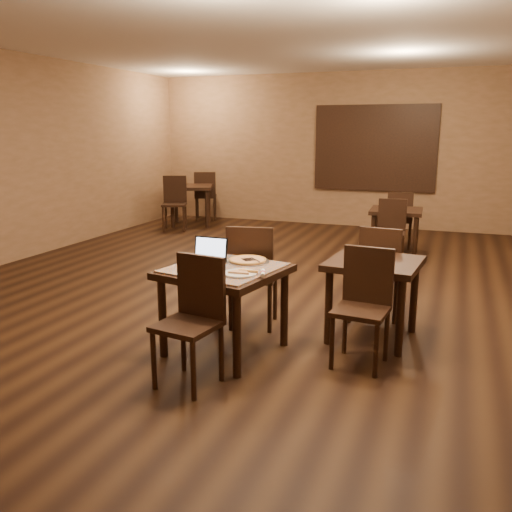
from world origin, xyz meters
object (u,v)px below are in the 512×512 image
at_px(laptop, 208,256).
at_px(other_table_c_chair_near, 364,299).
at_px(other_table_b_chair_far, 205,193).
at_px(other_table_b_chair_near, 175,200).
at_px(pizza_pan, 248,261).
at_px(other_table_c, 374,274).
at_px(other_table_a_chair_far, 400,216).
at_px(tiled_table, 225,279).
at_px(other_table_b, 191,192).
at_px(other_table_a, 396,217).
at_px(other_table_c_chair_far, 381,267).
at_px(other_table_a_chair_near, 391,227).
at_px(chair_main_near, 194,313).
at_px(chair_main_far, 252,271).

distance_m(laptop, other_table_c_chair_near, 1.40).
bearing_deg(other_table_b_chair_far, laptop, 93.46).
bearing_deg(laptop, other_table_b_chair_far, 116.48).
height_order(other_table_b_chair_near, other_table_b_chair_far, same).
xyz_separation_m(pizza_pan, other_table_b_chair_far, (-3.35, 6.09, -0.18)).
bearing_deg(other_table_c, other_table_a_chair_far, 98.15).
xyz_separation_m(tiled_table, other_table_c_chair_near, (1.16, 0.20, -0.11)).
relative_size(laptop, pizza_pan, 0.82).
distance_m(tiled_table, other_table_b, 6.58).
height_order(other_table_a, other_table_c_chair_far, other_table_c_chair_far).
height_order(other_table_c_chair_near, other_table_c_chair_far, same).
bearing_deg(laptop, other_table_b, 119.15).
bearing_deg(other_table_a, tiled_table, -105.18).
xyz_separation_m(other_table_a_chair_near, other_table_a_chair_far, (0.01, 1.08, 0.00)).
xyz_separation_m(other_table_a_chair_far, other_table_c, (0.20, -4.13, 0.10)).
bearing_deg(pizza_pan, tiled_table, -116.57).
bearing_deg(laptop, other_table_b_chair_near, 122.29).
relative_size(other_table_a_chair_near, other_table_c_chair_far, 0.96).
bearing_deg(other_table_b, other_table_b_chair_far, 64.21).
relative_size(chair_main_near, pizza_pan, 2.52).
height_order(laptop, other_table_c_chair_near, laptop).
xyz_separation_m(other_table_a_chair_near, other_table_c, (0.21, -3.05, 0.10)).
xyz_separation_m(other_table_a_chair_near, other_table_b_chair_near, (-4.25, 1.29, 0.06)).
xyz_separation_m(chair_main_near, other_table_b_chair_far, (-3.25, 6.94, 0.03)).
relative_size(chair_main_near, chair_main_far, 0.96).
bearing_deg(chair_main_near, other_table_b_chair_near, 129.14).
distance_m(other_table_a, other_table_c_chair_far, 3.03).
relative_size(other_table_b_chair_near, other_table_b_chair_far, 1.00).
relative_size(other_table_a_chair_near, other_table_b, 0.83).
relative_size(laptop, other_table_b_chair_near, 0.31).
bearing_deg(other_table_c_chair_far, other_table_b_chair_near, -34.95).
height_order(chair_main_far, other_table_b_chair_near, other_table_b_chair_near).
distance_m(other_table_b_chair_near, other_table_c_chair_near, 6.64).
bearing_deg(other_table_b, other_table_b_chair_near, -115.79).
height_order(other_table_b_chair_far, other_table_c, other_table_b_chair_far).
relative_size(chair_main_far, other_table_b_chair_far, 0.99).
height_order(other_table_a_chair_near, other_table_b_chair_far, other_table_b_chair_far).
relative_size(other_table_a, other_table_b, 0.72).
distance_m(chair_main_near, other_table_b_chair_near, 6.61).
relative_size(tiled_table, other_table_b, 0.97).
distance_m(chair_main_far, other_table_a_chair_far, 4.39).
bearing_deg(other_table_b_chair_near, other_table_c_chair_near, -70.20).
height_order(chair_main_far, pizza_pan, chair_main_far).
bearing_deg(other_table_a_chair_far, other_table_b_chair_near, -5.68).
distance_m(other_table_a, other_table_b_chair_near, 4.32).
distance_m(chair_main_far, laptop, 0.61).
bearing_deg(other_table_c, other_table_a_chair_near, 99.28).
distance_m(pizza_pan, other_table_b_chair_far, 6.95).
distance_m(chair_main_far, other_table_c_chair_near, 1.22).
bearing_deg(other_table_b_chair_far, chair_main_far, 97.11).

